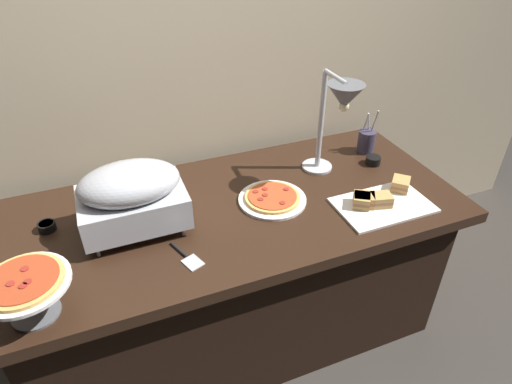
{
  "coord_description": "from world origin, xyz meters",
  "views": [
    {
      "loc": [
        -0.45,
        -1.38,
        1.83
      ],
      "look_at": [
        0.1,
        0.0,
        0.81
      ],
      "focal_mm": 30.63,
      "sensor_mm": 36.0,
      "label": 1
    }
  ],
  "objects_px": {
    "pizza_plate_center": "(25,286)",
    "sandwich_platter": "(380,200)",
    "pizza_plate_front": "(272,198)",
    "utensil_holder": "(366,141)",
    "sauce_cup_near": "(373,160)",
    "sauce_cup_far": "(47,226)",
    "serving_spatula": "(186,256)",
    "chafing_dish": "(132,195)",
    "heat_lamp": "(340,105)"
  },
  "relations": [
    {
      "from": "utensil_holder",
      "to": "sauce_cup_near",
      "type": "bearing_deg",
      "value": -106.53
    },
    {
      "from": "pizza_plate_front",
      "to": "sandwich_platter",
      "type": "height_order",
      "value": "sandwich_platter"
    },
    {
      "from": "heat_lamp",
      "to": "sandwich_platter",
      "type": "xyz_separation_m",
      "value": [
        0.1,
        -0.23,
        -0.34
      ]
    },
    {
      "from": "sauce_cup_near",
      "to": "chafing_dish",
      "type": "bearing_deg",
      "value": -176.23
    },
    {
      "from": "pizza_plate_front",
      "to": "serving_spatula",
      "type": "bearing_deg",
      "value": -154.43
    },
    {
      "from": "heat_lamp",
      "to": "utensil_holder",
      "type": "distance_m",
      "value": 0.47
    },
    {
      "from": "heat_lamp",
      "to": "serving_spatula",
      "type": "relative_size",
      "value": 2.78
    },
    {
      "from": "pizza_plate_center",
      "to": "chafing_dish",
      "type": "bearing_deg",
      "value": 40.39
    },
    {
      "from": "chafing_dish",
      "to": "heat_lamp",
      "type": "relative_size",
      "value": 0.81
    },
    {
      "from": "sauce_cup_far",
      "to": "heat_lamp",
      "type": "bearing_deg",
      "value": -5.15
    },
    {
      "from": "pizza_plate_center",
      "to": "utensil_holder",
      "type": "xyz_separation_m",
      "value": [
        1.52,
        0.5,
        -0.06
      ]
    },
    {
      "from": "pizza_plate_center",
      "to": "utensil_holder",
      "type": "bearing_deg",
      "value": 18.2
    },
    {
      "from": "pizza_plate_center",
      "to": "utensil_holder",
      "type": "distance_m",
      "value": 1.6
    },
    {
      "from": "chafing_dish",
      "to": "pizza_plate_front",
      "type": "xyz_separation_m",
      "value": [
        0.56,
        -0.03,
        -0.14
      ]
    },
    {
      "from": "utensil_holder",
      "to": "sandwich_platter",
      "type": "bearing_deg",
      "value": -115.9
    },
    {
      "from": "pizza_plate_front",
      "to": "sauce_cup_near",
      "type": "relative_size",
      "value": 4.05
    },
    {
      "from": "chafing_dish",
      "to": "heat_lamp",
      "type": "bearing_deg",
      "value": 0.73
    },
    {
      "from": "sauce_cup_near",
      "to": "serving_spatula",
      "type": "distance_m",
      "value": 1.04
    },
    {
      "from": "chafing_dish",
      "to": "pizza_plate_center",
      "type": "bearing_deg",
      "value": -139.61
    },
    {
      "from": "pizza_plate_center",
      "to": "sauce_cup_far",
      "type": "xyz_separation_m",
      "value": [
        0.03,
        0.42,
        -0.1
      ]
    },
    {
      "from": "pizza_plate_center",
      "to": "utensil_holder",
      "type": "height_order",
      "value": "utensil_holder"
    },
    {
      "from": "sandwich_platter",
      "to": "sauce_cup_far",
      "type": "bearing_deg",
      "value": 165.51
    },
    {
      "from": "chafing_dish",
      "to": "serving_spatula",
      "type": "distance_m",
      "value": 0.31
    },
    {
      "from": "sandwich_platter",
      "to": "sauce_cup_far",
      "type": "xyz_separation_m",
      "value": [
        -1.28,
        0.33,
        -0.0
      ]
    },
    {
      "from": "chafing_dish",
      "to": "pizza_plate_center",
      "type": "relative_size",
      "value": 1.46
    },
    {
      "from": "pizza_plate_center",
      "to": "sauce_cup_near",
      "type": "height_order",
      "value": "pizza_plate_center"
    },
    {
      "from": "chafing_dish",
      "to": "sauce_cup_far",
      "type": "relative_size",
      "value": 5.86
    },
    {
      "from": "utensil_holder",
      "to": "pizza_plate_front",
      "type": "bearing_deg",
      "value": -159.92
    },
    {
      "from": "heat_lamp",
      "to": "pizza_plate_center",
      "type": "bearing_deg",
      "value": -165.46
    },
    {
      "from": "pizza_plate_center",
      "to": "serving_spatula",
      "type": "bearing_deg",
      "value": 8.79
    },
    {
      "from": "sauce_cup_far",
      "to": "serving_spatula",
      "type": "bearing_deg",
      "value": -37.24
    },
    {
      "from": "pizza_plate_center",
      "to": "sandwich_platter",
      "type": "bearing_deg",
      "value": 3.92
    },
    {
      "from": "chafing_dish",
      "to": "sauce_cup_near",
      "type": "relative_size",
      "value": 5.47
    },
    {
      "from": "heat_lamp",
      "to": "pizza_plate_front",
      "type": "relative_size",
      "value": 1.66
    },
    {
      "from": "heat_lamp",
      "to": "pizza_plate_center",
      "type": "height_order",
      "value": "heat_lamp"
    },
    {
      "from": "heat_lamp",
      "to": "sauce_cup_near",
      "type": "xyz_separation_m",
      "value": [
        0.26,
        0.06,
        -0.35
      ]
    },
    {
      "from": "sandwich_platter",
      "to": "sauce_cup_near",
      "type": "distance_m",
      "value": 0.33
    },
    {
      "from": "pizza_plate_front",
      "to": "sauce_cup_near",
      "type": "xyz_separation_m",
      "value": [
        0.57,
        0.1,
        0.01
      ]
    },
    {
      "from": "utensil_holder",
      "to": "heat_lamp",
      "type": "bearing_deg",
      "value": -148.58
    },
    {
      "from": "sauce_cup_far",
      "to": "utensil_holder",
      "type": "height_order",
      "value": "utensil_holder"
    },
    {
      "from": "sandwich_platter",
      "to": "sauce_cup_far",
      "type": "distance_m",
      "value": 1.33
    },
    {
      "from": "pizza_plate_center",
      "to": "pizza_plate_front",
      "type": "bearing_deg",
      "value": 16.94
    },
    {
      "from": "utensil_holder",
      "to": "chafing_dish",
      "type": "bearing_deg",
      "value": -170.49
    },
    {
      "from": "pizza_plate_front",
      "to": "sauce_cup_far",
      "type": "xyz_separation_m",
      "value": [
        -0.88,
        0.14,
        0.01
      ]
    },
    {
      "from": "sandwich_platter",
      "to": "sauce_cup_far",
      "type": "height_order",
      "value": "sandwich_platter"
    },
    {
      "from": "pizza_plate_center",
      "to": "sandwich_platter",
      "type": "distance_m",
      "value": 1.32
    },
    {
      "from": "pizza_plate_center",
      "to": "sandwich_platter",
      "type": "height_order",
      "value": "pizza_plate_center"
    },
    {
      "from": "pizza_plate_front",
      "to": "utensil_holder",
      "type": "bearing_deg",
      "value": 20.08
    },
    {
      "from": "sauce_cup_near",
      "to": "utensil_holder",
      "type": "bearing_deg",
      "value": 73.47
    },
    {
      "from": "chafing_dish",
      "to": "serving_spatula",
      "type": "bearing_deg",
      "value": -59.91
    }
  ]
}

